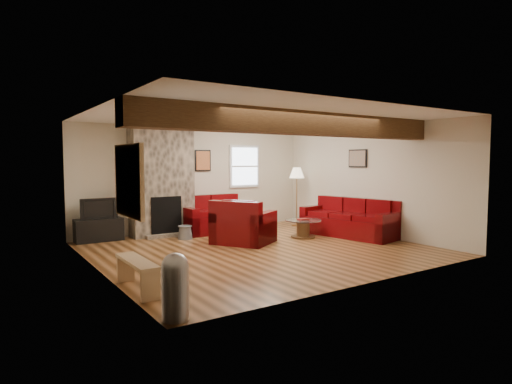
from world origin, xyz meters
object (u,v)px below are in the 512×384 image
coffee_table (303,229)px  floor_lamp (297,176)px  loveseat (215,214)px  armchair_red (244,221)px  tv_cabinet (99,230)px  television (98,208)px  sofa_three (349,217)px

coffee_table → floor_lamp: (1.01, 1.48, 1.10)m
loveseat → armchair_red: bearing=-96.3°
tv_cabinet → floor_lamp: size_ratio=0.63×
loveseat → armchair_red: (-0.15, -1.54, 0.02)m
tv_cabinet → armchair_red: bearing=-36.8°
coffee_table → tv_cabinet: 4.38m
television → floor_lamp: 4.95m
television → armchair_red: bearing=-36.8°
coffee_table → television: bearing=152.2°
sofa_three → television: bearing=-127.4°
loveseat → armchair_red: armchair_red is taller
tv_cabinet → floor_lamp: bearing=-6.7°
television → sofa_three: bearing=-26.8°
coffee_table → floor_lamp: bearing=55.6°
loveseat → television: (-2.61, 0.30, 0.27)m
loveseat → armchair_red: size_ratio=1.47×
loveseat → television: 2.64m
armchair_red → coffee_table: bearing=-130.0°
tv_cabinet → television: size_ratio=1.28×
sofa_three → tv_cabinet: bearing=-127.4°
loveseat → television: television is taller
armchair_red → tv_cabinet: 3.07m
sofa_three → loveseat: size_ratio=1.33×
armchair_red → floor_lamp: bearing=-94.2°
armchair_red → tv_cabinet: size_ratio=1.15×
floor_lamp → television: bearing=173.3°
sofa_three → television: television is taller
coffee_table → armchair_red: bearing=171.7°
television → floor_lamp: size_ratio=0.50×
television → loveseat: bearing=-6.6°
armchair_red → coffee_table: size_ratio=1.37×
sofa_three → armchair_red: armchair_red is taller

